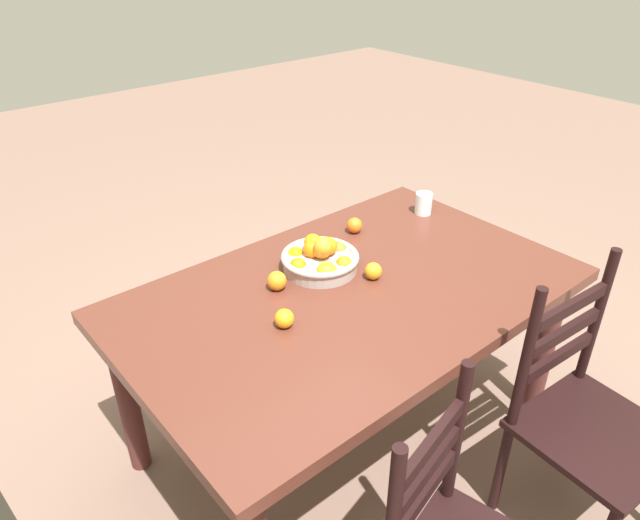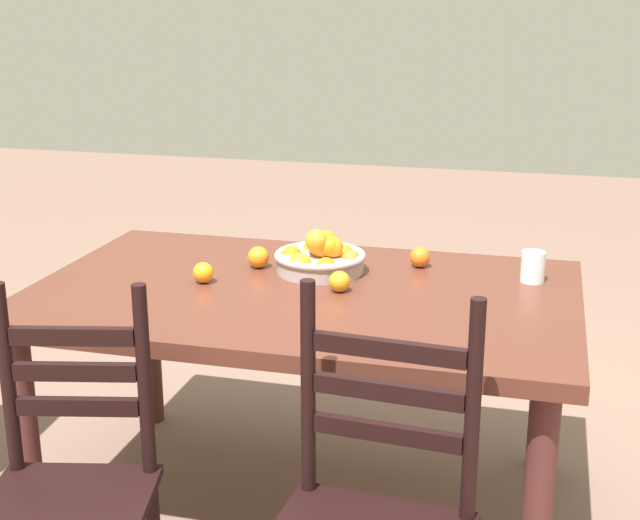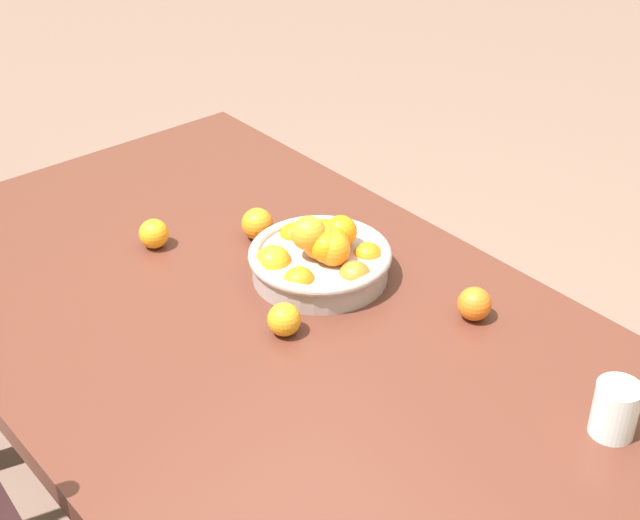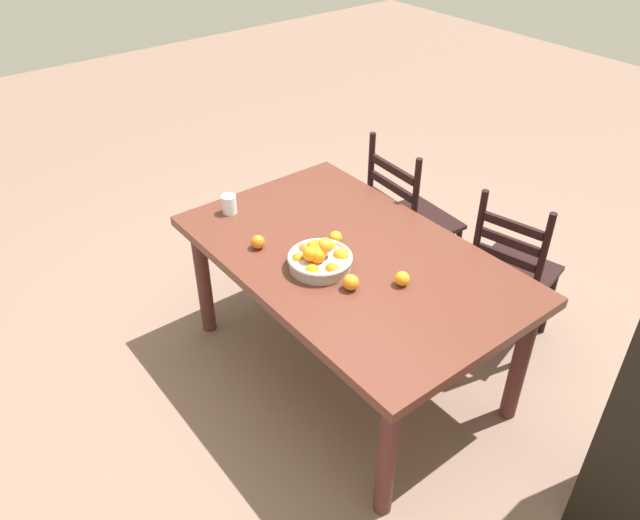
% 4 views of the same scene
% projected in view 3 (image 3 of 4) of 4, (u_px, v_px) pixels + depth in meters
% --- Properties ---
extents(dining_table, '(1.66, 1.03, 0.75)m').
position_uv_depth(dining_table, '(251.00, 342.00, 1.89)').
color(dining_table, '#53291F').
rests_on(dining_table, ground).
extents(fruit_bowl, '(0.30, 0.30, 0.15)m').
position_uv_depth(fruit_bowl, '(321.00, 256.00, 1.91)').
color(fruit_bowl, '#A59995').
rests_on(fruit_bowl, dining_table).
extents(orange_loose_0, '(0.07, 0.07, 0.07)m').
position_uv_depth(orange_loose_0, '(154.00, 234.00, 2.02)').
color(orange_loose_0, orange).
rests_on(orange_loose_0, dining_table).
extents(orange_loose_1, '(0.06, 0.06, 0.06)m').
position_uv_depth(orange_loose_1, '(284.00, 319.00, 1.75)').
color(orange_loose_1, orange).
rests_on(orange_loose_1, dining_table).
extents(orange_loose_2, '(0.07, 0.07, 0.07)m').
position_uv_depth(orange_loose_2, '(257.00, 224.00, 2.05)').
color(orange_loose_2, orange).
rests_on(orange_loose_2, dining_table).
extents(orange_loose_3, '(0.07, 0.07, 0.07)m').
position_uv_depth(orange_loose_3, '(474.00, 304.00, 1.79)').
color(orange_loose_3, orange).
rests_on(orange_loose_3, dining_table).
extents(drinking_glass, '(0.08, 0.08, 0.10)m').
position_uv_depth(drinking_glass, '(615.00, 410.00, 1.51)').
color(drinking_glass, silver).
rests_on(drinking_glass, dining_table).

